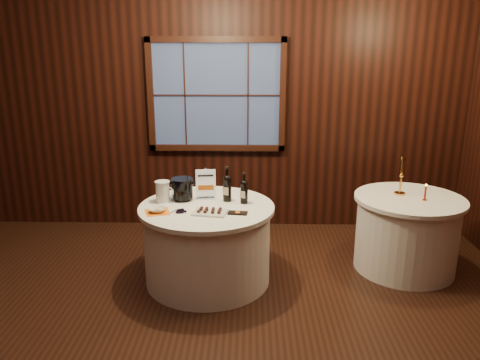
{
  "coord_description": "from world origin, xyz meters",
  "views": [
    {
      "loc": [
        0.41,
        -3.15,
        2.23
      ],
      "look_at": [
        0.32,
        0.9,
        1.05
      ],
      "focal_mm": 35.0,
      "sensor_mm": 36.0,
      "label": 1
    }
  ],
  "objects_px": {
    "ice_bucket": "(182,189)",
    "glass_pitcher": "(163,191)",
    "port_bottle_right": "(244,190)",
    "chocolate_box": "(238,213)",
    "brass_candlestick": "(401,181)",
    "grape_bunch": "(181,211)",
    "sign_stand": "(206,188)",
    "cracker_bowl": "(157,210)",
    "red_candle": "(425,194)",
    "chocolate_plate": "(210,211)",
    "side_table": "(406,233)",
    "port_bottle_left": "(227,186)",
    "main_table": "(207,243)"
  },
  "relations": [
    {
      "from": "side_table",
      "to": "grape_bunch",
      "type": "bearing_deg",
      "value": -167.14
    },
    {
      "from": "sign_stand",
      "to": "chocolate_box",
      "type": "distance_m",
      "value": 0.54
    },
    {
      "from": "sign_stand",
      "to": "glass_pitcher",
      "type": "relative_size",
      "value": 1.51
    },
    {
      "from": "ice_bucket",
      "to": "cracker_bowl",
      "type": "relative_size",
      "value": 1.44
    },
    {
      "from": "glass_pitcher",
      "to": "red_candle",
      "type": "relative_size",
      "value": 1.22
    },
    {
      "from": "ice_bucket",
      "to": "glass_pitcher",
      "type": "relative_size",
      "value": 1.06
    },
    {
      "from": "ice_bucket",
      "to": "port_bottle_left",
      "type": "bearing_deg",
      "value": -2.37
    },
    {
      "from": "grape_bunch",
      "to": "brass_candlestick",
      "type": "height_order",
      "value": "brass_candlestick"
    },
    {
      "from": "main_table",
      "to": "ice_bucket",
      "type": "height_order",
      "value": "ice_bucket"
    },
    {
      "from": "main_table",
      "to": "cracker_bowl",
      "type": "xyz_separation_m",
      "value": [
        -0.43,
        -0.18,
        0.4
      ]
    },
    {
      "from": "port_bottle_left",
      "to": "chocolate_box",
      "type": "xyz_separation_m",
      "value": [
        0.11,
        -0.36,
        -0.14
      ]
    },
    {
      "from": "port_bottle_right",
      "to": "red_candle",
      "type": "relative_size",
      "value": 1.78
    },
    {
      "from": "sign_stand",
      "to": "chocolate_box",
      "type": "relative_size",
      "value": 1.79
    },
    {
      "from": "main_table",
      "to": "chocolate_box",
      "type": "relative_size",
      "value": 7.39
    },
    {
      "from": "port_bottle_right",
      "to": "chocolate_box",
      "type": "xyz_separation_m",
      "value": [
        -0.05,
        -0.29,
        -0.12
      ]
    },
    {
      "from": "port_bottle_left",
      "to": "ice_bucket",
      "type": "height_order",
      "value": "port_bottle_left"
    },
    {
      "from": "grape_bunch",
      "to": "brass_candlestick",
      "type": "relative_size",
      "value": 0.4
    },
    {
      "from": "red_candle",
      "to": "chocolate_plate",
      "type": "bearing_deg",
      "value": -168.91
    },
    {
      "from": "chocolate_plate",
      "to": "brass_candlestick",
      "type": "distance_m",
      "value": 1.97
    },
    {
      "from": "chocolate_box",
      "to": "brass_candlestick",
      "type": "distance_m",
      "value": 1.74
    },
    {
      "from": "port_bottle_left",
      "to": "brass_candlestick",
      "type": "xyz_separation_m",
      "value": [
        1.74,
        0.24,
        -0.01
      ]
    },
    {
      "from": "main_table",
      "to": "red_candle",
      "type": "height_order",
      "value": "red_candle"
    },
    {
      "from": "sign_stand",
      "to": "cracker_bowl",
      "type": "distance_m",
      "value": 0.57
    },
    {
      "from": "port_bottle_right",
      "to": "cracker_bowl",
      "type": "bearing_deg",
      "value": -138.67
    },
    {
      "from": "cracker_bowl",
      "to": "red_candle",
      "type": "distance_m",
      "value": 2.56
    },
    {
      "from": "ice_bucket",
      "to": "chocolate_plate",
      "type": "relative_size",
      "value": 0.66
    },
    {
      "from": "chocolate_box",
      "to": "glass_pitcher",
      "type": "distance_m",
      "value": 0.8
    },
    {
      "from": "port_bottle_left",
      "to": "grape_bunch",
      "type": "xyz_separation_m",
      "value": [
        -0.4,
        -0.35,
        -0.13
      ]
    },
    {
      "from": "chocolate_box",
      "to": "port_bottle_left",
      "type": "bearing_deg",
      "value": 113.95
    },
    {
      "from": "port_bottle_right",
      "to": "brass_candlestick",
      "type": "bearing_deg",
      "value": 33.67
    },
    {
      "from": "ice_bucket",
      "to": "grape_bunch",
      "type": "xyz_separation_m",
      "value": [
        0.03,
        -0.37,
        -0.1
      ]
    },
    {
      "from": "chocolate_plate",
      "to": "glass_pitcher",
      "type": "distance_m",
      "value": 0.58
    },
    {
      "from": "port_bottle_left",
      "to": "grape_bunch",
      "type": "distance_m",
      "value": 0.55
    },
    {
      "from": "ice_bucket",
      "to": "glass_pitcher",
      "type": "xyz_separation_m",
      "value": [
        -0.18,
        -0.06,
        -0.01
      ]
    },
    {
      "from": "brass_candlestick",
      "to": "sign_stand",
      "type": "bearing_deg",
      "value": -174.59
    },
    {
      "from": "side_table",
      "to": "main_table",
      "type": "bearing_deg",
      "value": -171.47
    },
    {
      "from": "port_bottle_right",
      "to": "chocolate_box",
      "type": "bearing_deg",
      "value": -77.75
    },
    {
      "from": "port_bottle_right",
      "to": "glass_pitcher",
      "type": "relative_size",
      "value": 1.46
    },
    {
      "from": "port_bottle_left",
      "to": "ice_bucket",
      "type": "bearing_deg",
      "value": -162.79
    },
    {
      "from": "brass_candlestick",
      "to": "port_bottle_right",
      "type": "bearing_deg",
      "value": -168.89
    },
    {
      "from": "chocolate_plate",
      "to": "cracker_bowl",
      "type": "relative_size",
      "value": 2.18
    },
    {
      "from": "port_bottle_right",
      "to": "chocolate_plate",
      "type": "xyz_separation_m",
      "value": [
        -0.3,
        -0.29,
        -0.11
      ]
    },
    {
      "from": "side_table",
      "to": "chocolate_box",
      "type": "xyz_separation_m",
      "value": [
        -1.7,
        -0.51,
        0.39
      ]
    },
    {
      "from": "glass_pitcher",
      "to": "side_table",
      "type": "bearing_deg",
      "value": 20.21
    },
    {
      "from": "main_table",
      "to": "cracker_bowl",
      "type": "distance_m",
      "value": 0.62
    },
    {
      "from": "sign_stand",
      "to": "brass_candlestick",
      "type": "height_order",
      "value": "brass_candlestick"
    },
    {
      "from": "sign_stand",
      "to": "red_candle",
      "type": "bearing_deg",
      "value": -6.78
    },
    {
      "from": "glass_pitcher",
      "to": "cracker_bowl",
      "type": "relative_size",
      "value": 1.37
    },
    {
      "from": "chocolate_box",
      "to": "glass_pitcher",
      "type": "relative_size",
      "value": 0.84
    },
    {
      "from": "port_bottle_left",
      "to": "glass_pitcher",
      "type": "xyz_separation_m",
      "value": [
        -0.62,
        -0.04,
        -0.04
      ]
    }
  ]
}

